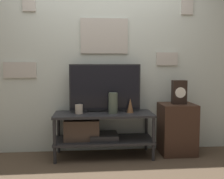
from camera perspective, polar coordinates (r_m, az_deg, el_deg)
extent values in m
plane|color=#4C3D2D|center=(3.30, -1.48, -15.93)|extent=(12.00, 12.00, 0.00)
cube|color=beige|center=(3.64, -2.10, 7.76)|extent=(6.40, 0.06, 2.70)
cube|color=#B2ADA3|center=(3.62, -1.69, 11.58)|extent=(0.64, 0.02, 0.47)
cube|color=#B2BCC6|center=(3.61, -1.68, 11.60)|extent=(0.60, 0.01, 0.44)
cube|color=#B7B2A8|center=(3.71, -19.37, 4.04)|extent=(0.43, 0.02, 0.21)
cube|color=#BCB299|center=(3.70, -19.40, 4.04)|extent=(0.39, 0.01, 0.17)
cube|color=#B7B2A8|center=(3.76, -17.62, 17.67)|extent=(0.17, 0.02, 0.23)
cube|color=slate|center=(3.76, -17.65, 17.69)|extent=(0.13, 0.01, 0.20)
cube|color=#B7B2A8|center=(3.76, 11.89, 6.55)|extent=(0.30, 0.02, 0.18)
cube|color=white|center=(3.75, 11.92, 6.55)|extent=(0.27, 0.01, 0.14)
cube|color=#232326|center=(3.41, -1.80, -5.41)|extent=(1.28, 0.48, 0.03)
cube|color=#232326|center=(3.49, -1.78, -10.92)|extent=(1.28, 0.48, 0.03)
cylinder|color=#232326|center=(3.30, -12.40, -10.81)|extent=(0.04, 0.04, 0.58)
cylinder|color=#232326|center=(3.37, 9.01, -10.41)|extent=(0.04, 0.04, 0.58)
cylinder|color=#232326|center=(3.70, -11.57, -9.00)|extent=(0.04, 0.04, 0.58)
cylinder|color=#232326|center=(3.76, 7.45, -8.69)|extent=(0.04, 0.04, 0.58)
cube|color=black|center=(3.48, -1.79, -10.13)|extent=(0.36, 0.33, 0.07)
cube|color=#47382D|center=(3.45, -6.62, -8.65)|extent=(0.45, 0.26, 0.26)
cylinder|color=black|center=(3.51, -5.74, -4.71)|extent=(0.05, 0.05, 0.02)
cylinder|color=black|center=(3.54, 2.69, -4.60)|extent=(0.05, 0.05, 0.02)
cube|color=black|center=(3.47, -1.52, 0.47)|extent=(0.94, 0.04, 0.61)
cube|color=black|center=(3.46, -1.50, 0.45)|extent=(0.90, 0.01, 0.58)
cylinder|color=#4C5647|center=(3.38, 0.22, -2.96)|extent=(0.12, 0.12, 0.27)
cone|color=brown|center=(3.43, 3.99, -3.49)|extent=(0.09, 0.09, 0.19)
cylinder|color=#C1B29E|center=(3.39, -7.20, -4.25)|extent=(0.10, 0.10, 0.12)
cube|color=#382319|center=(3.68, 13.95, -8.27)|extent=(0.46, 0.41, 0.68)
cube|color=black|center=(3.60, 14.40, -0.56)|extent=(0.19, 0.10, 0.32)
cylinder|color=white|center=(3.55, 14.69, -0.65)|extent=(0.14, 0.01, 0.14)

